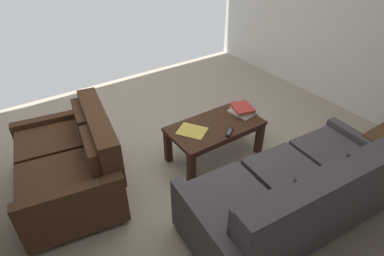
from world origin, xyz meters
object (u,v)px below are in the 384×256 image
object	(u,v)px
sofa_main	(298,195)
coffee_table	(215,130)
loose_magazine	(192,131)
book_stack	(243,109)
tv_remote	(229,132)
loveseat_near	(72,163)

from	to	relation	value
sofa_main	coffee_table	bearing A→B (deg)	-90.11
sofa_main	coffee_table	size ratio (longest dim) A/B	1.92
loose_magazine	coffee_table	bearing A→B (deg)	138.29
coffee_table	loose_magazine	xyz separation A→B (m)	(0.28, -0.04, 0.07)
coffee_table	loose_magazine	distance (m)	0.29
coffee_table	book_stack	world-z (taller)	book_stack
sofa_main	tv_remote	bearing A→B (deg)	-91.50
sofa_main	book_stack	world-z (taller)	sofa_main
loose_magazine	loveseat_near	bearing A→B (deg)	-48.20
sofa_main	loose_magazine	xyz separation A→B (m)	(0.28, -1.18, 0.08)
coffee_table	tv_remote	size ratio (longest dim) A/B	6.61
coffee_table	book_stack	distance (m)	0.43
coffee_table	book_stack	xyz separation A→B (m)	(-0.41, -0.03, 0.11)
tv_remote	loose_magazine	size ratio (longest dim) A/B	0.54
sofa_main	loose_magazine	size ratio (longest dim) A/B	6.85
sofa_main	loveseat_near	world-z (taller)	sofa_main
book_stack	loose_magazine	bearing A→B (deg)	-1.26
loveseat_near	loose_magazine	distance (m)	1.22
sofa_main	book_stack	bearing A→B (deg)	-109.41
book_stack	loose_magazine	world-z (taller)	book_stack
loveseat_near	tv_remote	distance (m)	1.58
tv_remote	book_stack	bearing A→B (deg)	-149.14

